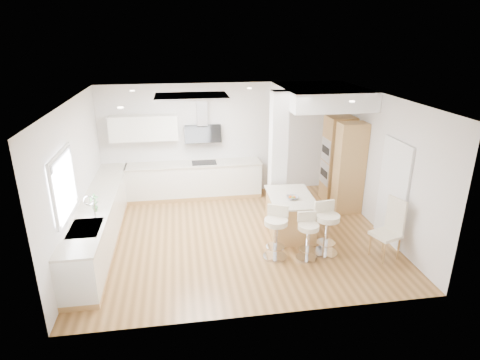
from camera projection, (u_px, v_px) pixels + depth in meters
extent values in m
plane|color=olive|center=(237.00, 236.00, 8.27)|extent=(6.00, 6.00, 0.00)
cube|color=white|center=(237.00, 236.00, 8.27)|extent=(6.00, 5.00, 0.02)
cube|color=silver|center=(223.00, 139.00, 10.09)|extent=(6.00, 0.04, 2.80)
cube|color=silver|center=(75.00, 180.00, 7.35)|extent=(0.04, 5.00, 2.80)
cube|color=silver|center=(382.00, 164.00, 8.21)|extent=(0.04, 5.00, 2.80)
cube|color=white|center=(191.00, 96.00, 7.74)|extent=(1.40, 0.95, 0.05)
cube|color=white|center=(191.00, 97.00, 7.75)|extent=(1.25, 0.80, 0.03)
cylinder|color=#F0E0CC|center=(132.00, 91.00, 8.40)|extent=(0.10, 0.10, 0.02)
cylinder|color=#F0E0CC|center=(120.00, 108.00, 6.55)|extent=(0.10, 0.10, 0.02)
cylinder|color=#F0E0CC|center=(249.00, 88.00, 8.76)|extent=(0.10, 0.10, 0.02)
cylinder|color=#F0E0CC|center=(323.00, 90.00, 8.51)|extent=(0.10, 0.10, 0.02)
cylinder|color=#F0E0CC|center=(352.00, 102.00, 7.12)|extent=(0.10, 0.10, 0.02)
cube|color=white|center=(63.00, 184.00, 6.43)|extent=(0.03, 1.15, 0.95)
cube|color=white|center=(59.00, 154.00, 6.26)|extent=(0.04, 1.28, 0.06)
cube|color=white|center=(68.00, 213.00, 6.61)|extent=(0.04, 1.28, 0.06)
cube|color=white|center=(53.00, 199.00, 5.87)|extent=(0.04, 0.06, 0.95)
cube|color=white|center=(73.00, 172.00, 7.00)|extent=(0.04, 0.06, 0.95)
cube|color=#AAACB1|center=(61.00, 159.00, 6.29)|extent=(0.03, 1.18, 0.14)
cube|color=#413933|center=(393.00, 193.00, 7.79)|extent=(0.02, 0.90, 2.00)
cube|color=white|center=(392.00, 193.00, 7.79)|extent=(0.05, 1.00, 2.10)
cube|color=tan|center=(103.00, 237.00, 8.09)|extent=(0.60, 4.50, 0.10)
cube|color=white|center=(101.00, 218.00, 7.94)|extent=(0.60, 4.50, 0.76)
cube|color=beige|center=(98.00, 200.00, 7.80)|extent=(0.63, 4.50, 0.04)
cube|color=#B5B5BA|center=(85.00, 228.00, 6.64)|extent=(0.50, 0.75, 0.02)
cube|color=#B5B5BA|center=(83.00, 236.00, 6.49)|extent=(0.40, 0.34, 0.10)
cube|color=#B5B5BA|center=(88.00, 226.00, 6.83)|extent=(0.40, 0.34, 0.10)
cylinder|color=silver|center=(94.00, 210.00, 6.87)|extent=(0.02, 0.02, 0.36)
torus|color=silver|center=(89.00, 201.00, 6.80)|extent=(0.18, 0.02, 0.18)
imported|color=#437D3F|center=(94.00, 203.00, 7.19)|extent=(0.17, 0.12, 0.33)
cube|color=tan|center=(195.00, 195.00, 10.18)|extent=(3.30, 0.60, 0.10)
cube|color=white|center=(195.00, 179.00, 10.03)|extent=(3.30, 0.60, 0.76)
cube|color=beige|center=(194.00, 164.00, 9.89)|extent=(3.33, 0.63, 0.04)
cube|color=black|center=(204.00, 163.00, 9.92)|extent=(0.60, 0.40, 0.01)
cube|color=white|center=(144.00, 128.00, 9.52)|extent=(1.60, 0.34, 0.60)
cube|color=#B5B5BA|center=(202.00, 111.00, 9.67)|extent=(0.25, 0.18, 0.70)
cube|color=black|center=(203.00, 134.00, 9.79)|extent=(0.90, 0.26, 0.44)
cube|color=white|center=(278.00, 155.00, 8.81)|extent=(0.35, 0.35, 2.80)
cube|color=white|center=(320.00, 96.00, 8.96)|extent=(1.78, 2.20, 0.40)
cube|color=tan|center=(338.00, 159.00, 9.68)|extent=(0.62, 0.62, 2.10)
cube|color=tan|center=(349.00, 169.00, 9.03)|extent=(0.62, 0.40, 2.10)
cube|color=#B5B5BA|center=(326.00, 150.00, 9.54)|extent=(0.02, 0.55, 0.55)
cube|color=#B5B5BA|center=(324.00, 173.00, 9.75)|extent=(0.02, 0.55, 0.55)
cube|color=black|center=(326.00, 150.00, 9.54)|extent=(0.01, 0.45, 0.18)
cube|color=black|center=(324.00, 173.00, 9.74)|extent=(0.01, 0.45, 0.18)
cube|color=tan|center=(290.00, 215.00, 8.28)|extent=(0.88, 1.31, 0.78)
cube|color=beige|center=(291.00, 197.00, 8.14)|extent=(0.96, 1.39, 0.04)
imported|color=gray|center=(292.00, 197.00, 8.00)|extent=(0.25, 0.25, 0.06)
sphere|color=orange|center=(294.00, 197.00, 8.00)|extent=(0.07, 0.07, 0.06)
sphere|color=orange|center=(290.00, 197.00, 8.01)|extent=(0.07, 0.07, 0.06)
sphere|color=olive|center=(293.00, 198.00, 7.97)|extent=(0.07, 0.07, 0.06)
cylinder|color=silver|center=(275.00, 256.00, 7.47)|extent=(0.59, 0.59, 0.03)
cylinder|color=silver|center=(275.00, 240.00, 7.36)|extent=(0.09, 0.09, 0.66)
cylinder|color=silver|center=(275.00, 247.00, 7.40)|extent=(0.46, 0.46, 0.02)
cylinder|color=beige|center=(276.00, 222.00, 7.22)|extent=(0.56, 0.56, 0.10)
cube|color=beige|center=(278.00, 211.00, 7.32)|extent=(0.37, 0.20, 0.22)
cylinder|color=silver|center=(307.00, 258.00, 7.43)|extent=(0.42, 0.42, 0.03)
cylinder|color=silver|center=(307.00, 243.00, 7.32)|extent=(0.07, 0.07, 0.59)
cylinder|color=silver|center=(307.00, 249.00, 7.37)|extent=(0.32, 0.32, 0.01)
cylinder|color=beige|center=(309.00, 227.00, 7.21)|extent=(0.40, 0.40, 0.09)
cube|color=beige|center=(307.00, 217.00, 7.30)|extent=(0.35, 0.06, 0.20)
cylinder|color=silver|center=(325.00, 252.00, 7.61)|extent=(0.51, 0.51, 0.03)
cylinder|color=silver|center=(326.00, 236.00, 7.49)|extent=(0.08, 0.08, 0.67)
cylinder|color=silver|center=(326.00, 243.00, 7.53)|extent=(0.39, 0.39, 0.02)
cylinder|color=beige|center=(328.00, 218.00, 7.35)|extent=(0.48, 0.48, 0.10)
cube|color=beige|center=(324.00, 206.00, 7.45)|extent=(0.40, 0.10, 0.23)
cube|color=beige|center=(386.00, 235.00, 7.33)|extent=(0.56, 0.56, 0.06)
cube|color=beige|center=(396.00, 217.00, 7.30)|extent=(0.18, 0.41, 0.71)
cylinder|color=tan|center=(384.00, 253.00, 7.19)|extent=(0.04, 0.04, 0.43)
cylinder|color=tan|center=(370.00, 245.00, 7.48)|extent=(0.04, 0.04, 0.43)
cylinder|color=tan|center=(398.00, 249.00, 7.34)|extent=(0.04, 0.04, 0.43)
cylinder|color=tan|center=(384.00, 240.00, 7.64)|extent=(0.04, 0.04, 0.43)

